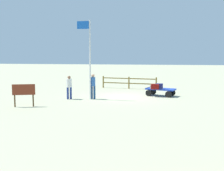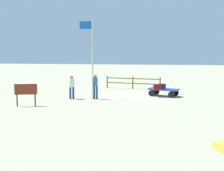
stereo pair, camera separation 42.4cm
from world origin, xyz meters
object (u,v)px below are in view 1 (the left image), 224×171
object	(u,v)px
suitcase_grey	(159,86)
flagpole	(89,53)
suitcase_olive	(155,87)
suitcase_dark	(154,87)
worker_lead	(93,85)
worker_trailing	(69,85)
suitcase_navy	(157,86)
luggage_cart	(160,90)
signboard	(24,91)

from	to	relation	value
suitcase_grey	flagpole	size ratio (longest dim) A/B	0.10
suitcase_olive	suitcase_dark	size ratio (longest dim) A/B	1.05
suitcase_dark	worker_lead	size ratio (longest dim) A/B	0.32
worker_trailing	flagpole	xyz separation A→B (m)	(-1.32, -0.17, 2.12)
suitcase_grey	flagpole	distance (m)	5.53
worker_lead	worker_trailing	xyz separation A→B (m)	(1.56, 0.31, -0.04)
suitcase_navy	flagpole	world-z (taller)	flagpole
luggage_cart	suitcase_olive	xyz separation A→B (m)	(0.38, 0.51, 0.32)
flagpole	signboard	distance (m)	4.91
luggage_cart	flagpole	distance (m)	5.86
suitcase_olive	suitcase_grey	size ratio (longest dim) A/B	1.09
signboard	luggage_cart	bearing A→B (deg)	-144.41
suitcase_navy	signboard	distance (m)	9.45
suitcase_olive	worker_lead	distance (m)	4.40
worker_trailing	signboard	bearing A→B (deg)	60.93
suitcase_grey	flagpole	world-z (taller)	flagpole
suitcase_olive	suitcase_dark	bearing A→B (deg)	-69.82
suitcase_olive	flagpole	xyz separation A→B (m)	(4.32, 1.79, 2.32)
worker_lead	flagpole	size ratio (longest dim) A/B	0.32
suitcase_grey	signboard	xyz separation A→B (m)	(7.64, 5.20, 0.15)
worker_lead	worker_trailing	bearing A→B (deg)	11.32
suitcase_olive	suitcase_navy	distance (m)	0.82
suitcase_olive	worker_lead	xyz separation A→B (m)	(4.08, 1.65, 0.24)
worker_lead	worker_trailing	size ratio (longest dim) A/B	1.08
suitcase_grey	flagpole	xyz separation A→B (m)	(4.62, 1.97, 2.31)
worker_trailing	suitcase_dark	bearing A→B (deg)	-158.32
luggage_cart	suitcase_grey	distance (m)	0.47
suitcase_dark	worker_lead	xyz separation A→B (m)	(3.99, 1.89, 0.29)
suitcase_olive	worker_lead	bearing A→B (deg)	22.00
worker_trailing	flagpole	distance (m)	2.51
suitcase_olive	worker_trailing	xyz separation A→B (m)	(5.64, 1.96, 0.20)
suitcase_olive	worker_trailing	distance (m)	5.97
worker_lead	suitcase_navy	bearing A→B (deg)	-149.63
flagpole	suitcase_dark	bearing A→B (deg)	-154.32
luggage_cart	suitcase_navy	distance (m)	0.48
suitcase_dark	suitcase_grey	xyz separation A→B (m)	(-0.39, 0.06, 0.06)
suitcase_navy	worker_lead	xyz separation A→B (m)	(4.19, 2.45, 0.29)
suitcase_dark	flagpole	distance (m)	5.26
signboard	suitcase_dark	bearing A→B (deg)	-144.03
suitcase_grey	worker_trailing	xyz separation A→B (m)	(5.94, 2.14, 0.19)
suitcase_grey	worker_trailing	bearing A→B (deg)	19.85
luggage_cart	suitcase_grey	xyz separation A→B (m)	(0.07, 0.32, 0.33)
suitcase_olive	signboard	bearing A→B (deg)	34.34
worker_trailing	signboard	distance (m)	3.49
luggage_cart	worker_trailing	xyz separation A→B (m)	(6.02, 2.47, 0.52)
luggage_cart	worker_lead	world-z (taller)	worker_lead
suitcase_grey	worker_lead	distance (m)	4.75
suitcase_grey	worker_lead	world-z (taller)	worker_lead
suitcase_grey	worker_trailing	world-z (taller)	worker_trailing
suitcase_dark	worker_trailing	distance (m)	5.98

